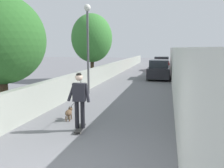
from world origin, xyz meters
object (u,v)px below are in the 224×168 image
object	(u,v)px
tree_left_near	(92,38)
tree_left_mid	(0,40)
dog	(69,112)
car_near	(159,70)
car_far	(162,64)
person_skateboarder	(79,96)
skateboard	(80,128)
lamp_post	(88,34)

from	to	relation	value
tree_left_near	tree_left_mid	xyz separation A→B (m)	(-10.00, -0.08, -0.44)
dog	car_near	bearing A→B (deg)	-12.27
car_far	person_skateboarder	bearing A→B (deg)	174.69
tree_left_mid	car_near	size ratio (longest dim) A/B	1.05
tree_left_mid	skateboard	bearing A→B (deg)	-99.02
lamp_post	car_far	distance (m)	15.21
tree_left_near	tree_left_mid	bearing A→B (deg)	-179.54
tree_left_near	car_far	distance (m)	11.08
car_far	tree_left_near	bearing A→B (deg)	152.57
lamp_post	dog	world-z (taller)	lamp_post
lamp_post	skateboard	size ratio (longest dim) A/B	5.82
tree_left_mid	person_skateboarder	world-z (taller)	tree_left_mid
car_near	car_far	bearing A→B (deg)	0.00
skateboard	dog	size ratio (longest dim) A/B	0.70
lamp_post	dog	distance (m)	5.53
car_near	person_skateboarder	bearing A→B (deg)	171.80
dog	car_far	size ratio (longest dim) A/B	0.29
person_skateboarder	car_near	bearing A→B (deg)	-8.20
tree_left_near	person_skateboarder	world-z (taller)	tree_left_near
tree_left_mid	lamp_post	distance (m)	5.20
car_near	car_far	world-z (taller)	same
tree_left_near	skateboard	xyz separation A→B (m)	(-10.48, -3.11, -3.16)
lamp_post	dog	xyz separation A→B (m)	(-4.60, -0.89, -2.95)
skateboard	dog	xyz separation A→B (m)	(0.88, 0.76, 0.21)
tree_left_near	skateboard	bearing A→B (deg)	-163.49
skateboard	person_skateboarder	bearing A→B (deg)	-90.00
tree_left_near	tree_left_mid	size ratio (longest dim) A/B	1.16
tree_left_mid	lamp_post	xyz separation A→B (m)	(4.99, -1.38, 0.43)
skateboard	lamp_post	bearing A→B (deg)	16.75
tree_left_mid	skateboard	world-z (taller)	tree_left_mid
lamp_post	car_near	size ratio (longest dim) A/B	1.15
car_near	car_far	size ratio (longest dim) A/B	1.02
dog	car_near	size ratio (longest dim) A/B	0.28
person_skateboarder	car_far	size ratio (longest dim) A/B	0.42
dog	car_far	bearing A→B (deg)	-7.80
tree_left_near	car_near	distance (m)	6.09
person_skateboarder	car_far	xyz separation A→B (m)	(20.06, -1.86, -0.37)
car_far	car_near	bearing A→B (deg)	180.00
person_skateboarder	car_far	bearing A→B (deg)	-5.31
lamp_post	dog	size ratio (longest dim) A/B	4.08
tree_left_near	lamp_post	size ratio (longest dim) A/B	1.06
lamp_post	skateboard	bearing A→B (deg)	-163.25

